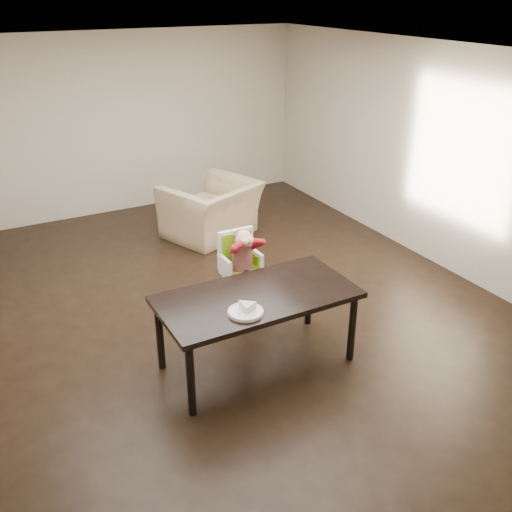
{
  "coord_description": "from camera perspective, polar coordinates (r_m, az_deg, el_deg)",
  "views": [
    {
      "loc": [
        -2.23,
        -5.1,
        3.28
      ],
      "look_at": [
        0.22,
        -0.58,
        0.82
      ],
      "focal_mm": 40.0,
      "sensor_mm": 36.0,
      "label": 1
    }
  ],
  "objects": [
    {
      "name": "room_walls",
      "position": [
        5.74,
        -4.78,
        11.12
      ],
      "size": [
        6.02,
        7.02,
        2.71
      ],
      "color": "beige",
      "rests_on": "ground"
    },
    {
      "name": "plate",
      "position": [
        4.86,
        -0.99,
        -5.41
      ],
      "size": [
        0.31,
        0.31,
        0.09
      ],
      "rotation": [
        0.0,
        0.0,
        -0.0
      ],
      "color": "white",
      "rests_on": "dining_table"
    },
    {
      "name": "armchair",
      "position": [
        8.07,
        -4.53,
        5.5
      ],
      "size": [
        1.4,
        1.17,
        1.05
      ],
      "primitive_type": "imported",
      "rotation": [
        0.0,
        0.0,
        3.53
      ],
      "color": "tan",
      "rests_on": "ground"
    },
    {
      "name": "high_chair",
      "position": [
        5.89,
        -1.49,
        -0.03
      ],
      "size": [
        0.44,
        0.44,
        1.04
      ],
      "rotation": [
        0.0,
        0.0,
        -0.0
      ],
      "color": "white",
      "rests_on": "ground"
    },
    {
      "name": "ground",
      "position": [
        6.46,
        -4.18,
        -5.03
      ],
      "size": [
        7.0,
        7.0,
        0.0
      ],
      "primitive_type": "plane",
      "color": "black",
      "rests_on": "ground"
    },
    {
      "name": "dining_table",
      "position": [
        5.19,
        0.11,
        -4.63
      ],
      "size": [
        1.8,
        0.9,
        0.75
      ],
      "color": "black",
      "rests_on": "ground"
    }
  ]
}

